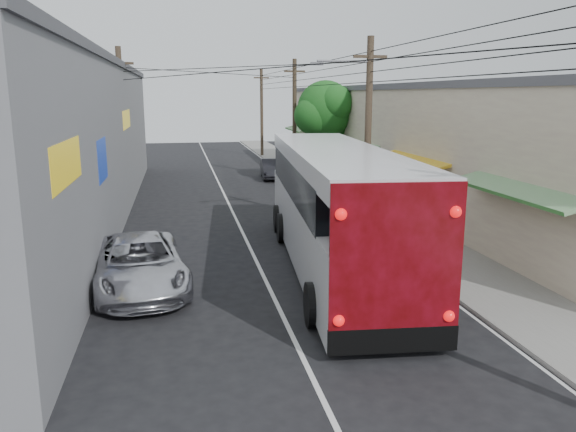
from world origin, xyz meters
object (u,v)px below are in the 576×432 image
Objects in this scene: coach_bus at (334,206)px; jeepney at (139,264)px; parked_car_mid at (313,187)px; pedestrian_near at (351,197)px; parked_suv at (333,212)px; parked_car_far at (272,169)px; pedestrian_far at (397,197)px.

jeepney is (-6.30, -1.08, -1.30)m from coach_bus.
coach_bus is at bearing -98.26° from parked_car_mid.
parked_car_mid is 4.36m from pedestrian_near.
parked_suv is at bearing 30.75° from jeepney.
parked_suv reaches higher than jeepney.
pedestrian_near is (1.60, -13.11, 0.29)m from parked_car_far.
parked_car_far is 2.43× the size of pedestrian_near.
pedestrian_near is (1.60, 2.53, 0.12)m from parked_suv.
coach_bus is 8.83m from pedestrian_far.
pedestrian_near reaches higher than pedestrian_far.
parked_suv is at bearing -94.71° from parked_car_mid.
pedestrian_far is (5.10, 7.11, -1.13)m from coach_bus.
jeepney is at bearing 21.62° from pedestrian_far.
jeepney is 1.37× the size of parked_car_far.
parked_car_far is 2.45× the size of pedestrian_far.
pedestrian_far is at bearing 59.41° from coach_bus.
jeepney is at bearing -138.35° from parked_suv.
parked_car_far is (0.00, 15.64, -0.17)m from parked_suv.
jeepney is at bearing 38.99° from pedestrian_near.
pedestrian_near reaches higher than parked_suv.
parked_car_mid is (0.80, 6.82, -0.05)m from parked_suv.
parked_car_far is (7.60, 21.55, -0.11)m from jeepney.
parked_suv reaches higher than parked_car_mid.
jeepney is 15.25m from parked_car_mid.
parked_car_mid is 1.14× the size of parked_car_far.
coach_bus reaches higher than pedestrian_far.
parked_car_mid is at bearing -70.59° from pedestrian_far.
parked_car_far is at bearing 93.80° from parked_suv.
parked_car_mid is 2.78× the size of pedestrian_far.
pedestrian_far is (2.20, -0.25, -0.01)m from pedestrian_near.
parked_suv is at bearing 79.96° from coach_bus.
jeepney is 3.34× the size of pedestrian_near.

